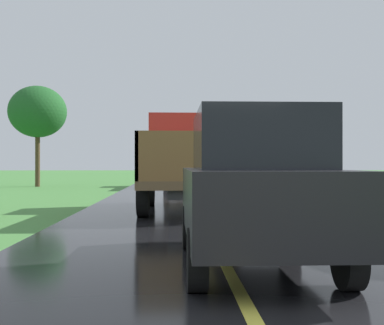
{
  "coord_description": "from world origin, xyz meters",
  "views": [
    {
      "loc": [
        -0.66,
        -2.2,
        1.36
      ],
      "look_at": [
        -0.12,
        12.35,
        1.4
      ],
      "focal_mm": 45.99,
      "sensor_mm": 36.0,
      "label": 1
    }
  ],
  "objects_px": {
    "banana_truck_near": "(185,160)",
    "following_car": "(254,187)",
    "roadside_tree_mid_right": "(38,112)",
    "banana_truck_far": "(184,162)"
  },
  "relations": [
    {
      "from": "banana_truck_near",
      "to": "following_car",
      "type": "height_order",
      "value": "banana_truck_near"
    },
    {
      "from": "following_car",
      "to": "banana_truck_far",
      "type": "bearing_deg",
      "value": 90.95
    },
    {
      "from": "banana_truck_near",
      "to": "roadside_tree_mid_right",
      "type": "relative_size",
      "value": 0.97
    },
    {
      "from": "roadside_tree_mid_right",
      "to": "following_car",
      "type": "relative_size",
      "value": 1.47
    },
    {
      "from": "banana_truck_near",
      "to": "banana_truck_far",
      "type": "relative_size",
      "value": 1.0
    },
    {
      "from": "roadside_tree_mid_right",
      "to": "following_car",
      "type": "height_order",
      "value": "roadside_tree_mid_right"
    },
    {
      "from": "roadside_tree_mid_right",
      "to": "banana_truck_near",
      "type": "bearing_deg",
      "value": -60.96
    },
    {
      "from": "banana_truck_near",
      "to": "following_car",
      "type": "distance_m",
      "value": 8.29
    },
    {
      "from": "banana_truck_far",
      "to": "following_car",
      "type": "height_order",
      "value": "banana_truck_far"
    },
    {
      "from": "banana_truck_near",
      "to": "following_car",
      "type": "bearing_deg",
      "value": -85.27
    }
  ]
}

